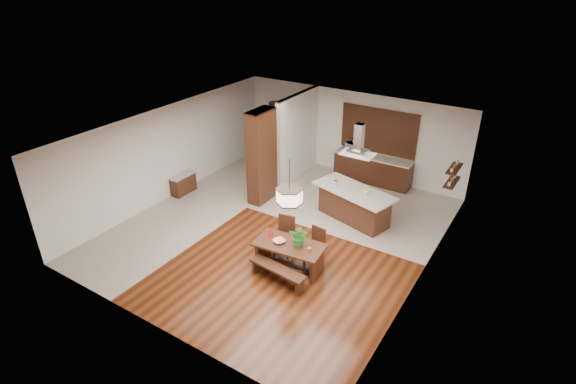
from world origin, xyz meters
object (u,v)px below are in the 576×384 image
Objects in this scene: kitchen_island at (354,204)px; pendant_lantern at (289,186)px; dining_bench at (277,275)px; island_cup at (366,192)px; foliage_plant at (299,236)px; fruit_bowl at (279,241)px; hallway_console at (183,184)px; microwave at (353,147)px; dining_table at (289,251)px; dining_chair_left at (284,236)px; dining_chair_right at (314,246)px; range_hood at (359,140)px.

pendant_lantern is at bearing -80.68° from kitchen_island.
dining_bench is 3.64m from island_cup.
fruit_bowl is at bearing -161.09° from foliage_plant.
fruit_bowl is (-0.47, -0.16, -0.22)m from foliage_plant.
hallway_console is 5.77m from microwave.
kitchen_island reaches higher than hallway_console.
dining_table reaches higher than dining_bench.
hallway_console is 5.05m from fruit_bowl.
dining_chair_left is 7.54× the size of island_cup.
pendant_lantern is 3.20m from island_cup.
hallway_console is 6.55× the size of island_cup.
foliage_plant is 2.83m from island_cup.
dining_bench is at bearing -84.81° from dining_table.
kitchen_island is 0.65m from island_cup.
dining_bench is 2.13m from pendant_lantern.
hallway_console is 0.60× the size of dining_bench.
fruit_bowl is (4.76, -1.63, 0.42)m from hallway_console.
dining_table is 1.34× the size of pendant_lantern.
hallway_console is 5.25m from dining_table.
dining_chair_left reaches higher than dining_chair_right.
dining_chair_left is 1.10× the size of dining_chair_right.
hallway_console is 1.72× the size of foliage_plant.
dining_chair_left reaches higher than kitchen_island.
dining_table is at bearing -80.68° from kitchen_island.
pendant_lantern is at bearing -96.26° from range_hood.
dining_table is at bearing -117.41° from dining_chair_right.
island_cup is (0.69, 2.88, -1.22)m from pendant_lantern.
range_hood is at bearing 97.83° from dining_chair_right.
dining_table is at bearing -60.99° from microwave.
range_hood is (0.32, 2.95, 1.95)m from dining_table.
dining_bench is at bearing -61.43° from microwave.
hallway_console is at bearing 162.66° from pendant_lantern.
foliage_plant reaches higher than dining_bench.
dining_bench is 1.46× the size of dining_chair_left.
microwave is at bearing 121.29° from island_cup.
microwave is at bearing 111.49° from dining_chair_right.
island_cup is at bearing 80.47° from foliage_plant.
range_hood reaches higher than island_cup.
microwave is at bearing 99.75° from pendant_lantern.
hallway_console is 1.70× the size of microwave.
hallway_console is 3.23× the size of fruit_bowl.
dining_chair_left is at bearing 134.48° from dining_table.
island_cup is (0.94, 2.95, 0.30)m from fruit_bowl.
dining_bench is at bearing -23.17° from hallway_console.
pendant_lantern is at bearing -156.84° from foliage_plant.
dining_bench is 1.23m from dining_chair_left.
fruit_bowl is 3.08m from kitchen_island.
hallway_console is 0.95× the size of dining_chair_right.
hallway_console is at bearing 162.66° from dining_table.
island_cup reaches higher than kitchen_island.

